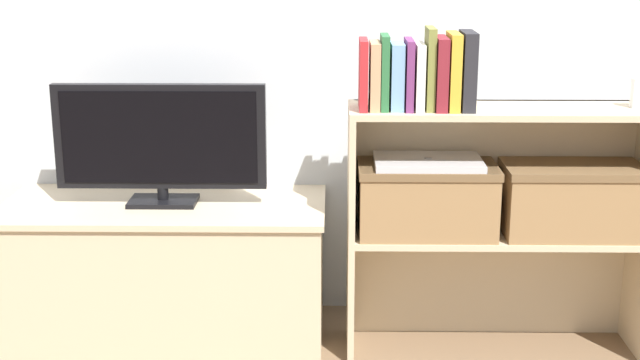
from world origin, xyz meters
name	(u,v)px	position (x,y,z in m)	size (l,w,h in m)	color
tv_stand	(167,269)	(-0.52, 0.23, 0.23)	(1.06, 0.48, 0.46)	#CCB793
tv	(160,140)	(-0.52, 0.23, 0.68)	(0.68, 0.14, 0.40)	black
bookshelf_lower_tier	(491,268)	(0.56, 0.19, 0.26)	(0.95, 0.27, 0.40)	#CCB793
bookshelf_upper_tier	(498,149)	(0.56, 0.19, 0.66)	(0.95, 0.27, 0.40)	#CCB793
book_crimson	(363,74)	(0.13, 0.10, 0.91)	(0.02, 0.15, 0.21)	#B22328
book_tan	(375,76)	(0.17, 0.10, 0.90)	(0.03, 0.14, 0.20)	tan
book_forest	(384,72)	(0.19, 0.10, 0.92)	(0.02, 0.13, 0.22)	#286638
book_skyblue	(397,76)	(0.23, 0.10, 0.90)	(0.04, 0.13, 0.20)	#709ECC
book_plum	(409,74)	(0.27, 0.10, 0.91)	(0.02, 0.15, 0.21)	#6B2D66
book_ivory	(419,76)	(0.30, 0.10, 0.90)	(0.03, 0.15, 0.20)	silver
book_olive	(430,69)	(0.33, 0.10, 0.93)	(0.02, 0.13, 0.25)	olive
book_maroon	(440,73)	(0.36, 0.10, 0.91)	(0.03, 0.16, 0.22)	maroon
book_mustard	(453,71)	(0.40, 0.10, 0.92)	(0.03, 0.16, 0.23)	gold
book_charcoal	(467,71)	(0.44, 0.10, 0.92)	(0.04, 0.15, 0.23)	#232328
baby_monitor	(640,93)	(0.98, 0.13, 0.85)	(0.05, 0.04, 0.12)	white
storage_basket_left	(427,196)	(0.34, 0.12, 0.52)	(0.43, 0.24, 0.22)	#937047
storage_basket_right	(572,197)	(0.79, 0.12, 0.52)	(0.43, 0.24, 0.22)	#937047
laptop	(428,162)	(0.34, 0.12, 0.63)	(0.33, 0.22, 0.02)	#BCBCC1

